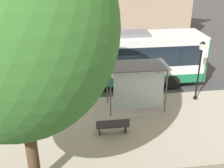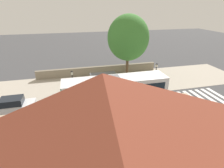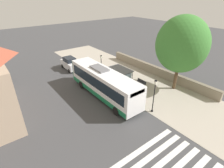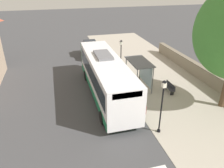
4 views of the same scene
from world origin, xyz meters
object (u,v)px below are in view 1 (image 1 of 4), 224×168
object	(u,v)px
pedestrian	(40,86)
street_lamp_far	(13,69)
bus_shelter	(137,74)
bus	(115,58)
street_lamp_near	(200,66)
shade_tree	(14,28)
bench	(113,126)

from	to	relation	value
pedestrian	street_lamp_far	size ratio (longest dim) A/B	0.41
pedestrian	street_lamp_far	xyz separation A→B (m)	(-0.67, 1.28, 1.42)
bus_shelter	pedestrian	size ratio (longest dim) A/B	2.08
street_lamp_far	bus	bearing A→B (deg)	-69.27
pedestrian	street_lamp_near	distance (m)	9.54
shade_tree	pedestrian	bearing A→B (deg)	3.75
pedestrian	shade_tree	size ratio (longest dim) A/B	0.17
pedestrian	street_lamp_far	world-z (taller)	street_lamp_far
bus	street_lamp_far	size ratio (longest dim) A/B	2.95
bus	shade_tree	distance (m)	10.70
bench	bus	bearing A→B (deg)	-9.28
bench	shade_tree	xyz separation A→B (m)	(-2.99, 3.37, 5.67)
pedestrian	bench	xyz separation A→B (m)	(-4.18, -3.84, -0.47)
street_lamp_near	street_lamp_far	world-z (taller)	street_lamp_far
pedestrian	bench	bearing A→B (deg)	-137.44
pedestrian	shade_tree	world-z (taller)	shade_tree
bench	shade_tree	world-z (taller)	shade_tree
pedestrian	bus_shelter	bearing A→B (deg)	-109.16
street_lamp_near	bench	bearing A→B (deg)	118.52
bus	shade_tree	xyz separation A→B (m)	(-8.80, 4.32, 4.27)
bus_shelter	street_lamp_near	world-z (taller)	street_lamp_near
street_lamp_near	street_lamp_far	xyz separation A→B (m)	(0.50, 10.66, 0.15)
pedestrian	bench	size ratio (longest dim) A/B	0.99
street_lamp_near	street_lamp_far	size ratio (longest dim) A/B	0.93
bus_shelter	bench	xyz separation A→B (m)	(-2.28, 1.64, -1.74)
bench	shade_tree	size ratio (longest dim) A/B	0.17
pedestrian	street_lamp_far	bearing A→B (deg)	117.50
bench	street_lamp_far	size ratio (longest dim) A/B	0.41
bus_shelter	street_lamp_far	size ratio (longest dim) A/B	0.85
pedestrian	street_lamp_far	distance (m)	2.02
bus_shelter	pedestrian	distance (m)	5.94
bench	street_lamp_far	world-z (taller)	street_lamp_far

